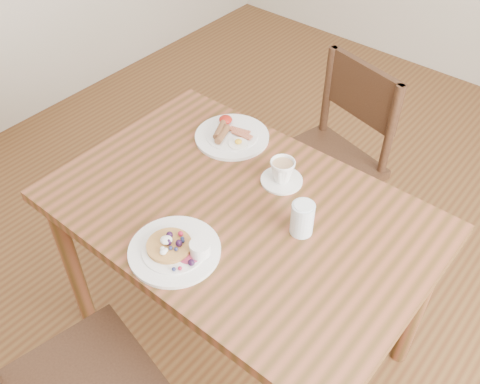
{
  "coord_description": "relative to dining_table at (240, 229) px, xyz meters",
  "views": [
    {
      "loc": [
        0.76,
        -0.92,
        1.94
      ],
      "look_at": [
        0.0,
        0.0,
        0.82
      ],
      "focal_mm": 40.0,
      "sensor_mm": 36.0,
      "label": 1
    }
  ],
  "objects": [
    {
      "name": "pancake_plate",
      "position": [
        -0.03,
        -0.26,
        0.11
      ],
      "size": [
        0.27,
        0.27,
        0.06
      ],
      "color": "white",
      "rests_on": "dining_table"
    },
    {
      "name": "ground",
      "position": [
        0.0,
        0.0,
        -0.65
      ],
      "size": [
        5.0,
        5.0,
        0.0
      ],
      "primitive_type": "plane",
      "color": "#573218",
      "rests_on": "ground"
    },
    {
      "name": "water_glass",
      "position": [
        0.2,
        0.04,
        0.15
      ],
      "size": [
        0.07,
        0.07,
        0.11
      ],
      "primitive_type": "cylinder",
      "color": "silver",
      "rests_on": "dining_table"
    },
    {
      "name": "teacup_saucer",
      "position": [
        0.03,
        0.19,
        0.14
      ],
      "size": [
        0.14,
        0.14,
        0.09
      ],
      "color": "white",
      "rests_on": "dining_table"
    },
    {
      "name": "dining_table",
      "position": [
        0.0,
        0.0,
        0.0
      ],
      "size": [
        1.2,
        0.8,
        0.75
      ],
      "color": "brown",
      "rests_on": "ground"
    },
    {
      "name": "chair_far",
      "position": [
        -0.07,
        0.69,
        -0.16
      ],
      "size": [
        0.51,
        0.51,
        0.88
      ],
      "rotation": [
        0.0,
        0.0,
        2.9
      ],
      "color": "#3D2516",
      "rests_on": "ground"
    },
    {
      "name": "breakfast_plate",
      "position": [
        -0.26,
        0.26,
        0.11
      ],
      "size": [
        0.27,
        0.27,
        0.04
      ],
      "color": "white",
      "rests_on": "dining_table"
    }
  ]
}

